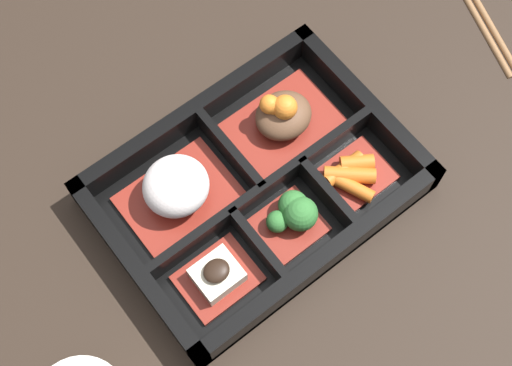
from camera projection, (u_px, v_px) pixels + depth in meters
name	position (u px, v px, depth m)	size (l,w,h in m)	color
ground_plane	(256.00, 193.00, 0.67)	(3.00, 3.00, 0.00)	black
bento_base	(256.00, 191.00, 0.67)	(0.28, 0.20, 0.01)	black
bento_rim	(258.00, 187.00, 0.65)	(0.28, 0.20, 0.04)	black
bowl_rice	(177.00, 188.00, 0.64)	(0.10, 0.07, 0.05)	maroon
bowl_stew	(282.00, 116.00, 0.67)	(0.10, 0.07, 0.05)	maroon
bowl_tofu	(217.00, 276.00, 0.62)	(0.07, 0.05, 0.03)	maroon
bowl_greens	(294.00, 214.00, 0.63)	(0.06, 0.05, 0.04)	maroon
bowl_carrots	(353.00, 174.00, 0.66)	(0.06, 0.06, 0.02)	maroon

